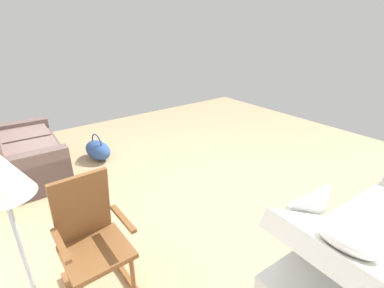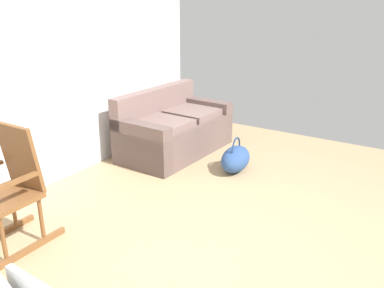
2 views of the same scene
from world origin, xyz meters
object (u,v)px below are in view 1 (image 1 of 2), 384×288
at_px(floor_lamp, 2,188).
at_px(duffel_bag, 98,150).
at_px(hospital_bed, 379,260).
at_px(rocking_chair, 92,241).
at_px(couch, 25,155).

height_order(floor_lamp, duffel_bag, floor_lamp).
distance_m(hospital_bed, floor_lamp, 2.75).
distance_m(rocking_chair, duffel_bag, 2.60).
xyz_separation_m(hospital_bed, couch, (3.93, 1.94, 0.00)).
bearing_deg(rocking_chair, duffel_bag, -20.21).
distance_m(couch, rocking_chair, 2.55).
bearing_deg(couch, rocking_chair, -177.45).
bearing_deg(floor_lamp, hospital_bed, -118.98).
distance_m(hospital_bed, couch, 4.38).
height_order(couch, floor_lamp, floor_lamp).
bearing_deg(floor_lamp, duffel_bag, -27.64).
bearing_deg(duffel_bag, hospital_bed, -166.23).
relative_size(couch, rocking_chair, 1.55).
bearing_deg(rocking_chair, couch, 2.55).
bearing_deg(couch, floor_lamp, 172.90).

